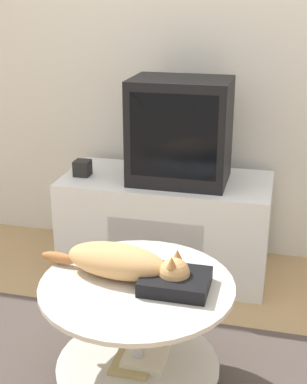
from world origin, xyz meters
The scene contains 7 objects.
wall_back centered at (0.00, 1.39, 1.30)m, with size 8.00×0.05×2.60m.
tv_stand centered at (-0.10, 1.04, 0.27)m, with size 1.12×0.53×0.54m.
tv centered at (-0.03, 1.02, 0.81)m, with size 0.50×0.36×0.54m.
speaker centered at (-0.55, 0.98, 0.58)m, with size 0.08×0.08×0.08m.
coffee_table centered at (0.02, 0.04, 0.31)m, with size 0.72×0.72×0.46m.
dvd_box centered at (0.16, 0.04, 0.51)m, with size 0.24×0.20×0.05m.
cat centered at (-0.04, 0.07, 0.55)m, with size 0.61×0.22×0.14m.
Camera 1 is at (0.49, -1.61, 1.48)m, focal length 50.00 mm.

